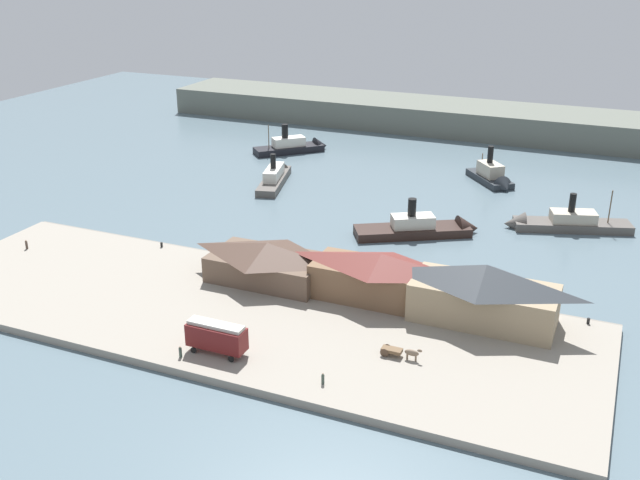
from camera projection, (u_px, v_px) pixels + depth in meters
ground_plane at (296, 263)px, 132.37m from camera, size 320.00×320.00×0.00m
quay_promenade at (236, 313)px, 113.43m from camera, size 110.00×36.00×1.20m
seawall_edge at (288, 268)px, 129.12m from camera, size 110.00×0.80×1.00m
ferry_shed_west_terminal at (268, 261)px, 121.93m from camera, size 19.36×11.06×6.66m
ferry_shed_east_terminal at (381, 276)px, 114.95m from camera, size 21.93×9.02×7.83m
ferry_shed_central_terminal at (484, 293)px, 108.07m from camera, size 21.55×9.80×9.17m
street_tram at (216, 336)px, 100.31m from camera, size 8.43×2.96×4.58m
horse_cart at (399, 351)px, 99.87m from camera, size 5.70×1.49×1.87m
pedestrian_standing_center at (180, 352)px, 99.96m from camera, size 0.42×0.42×1.70m
pedestrian_by_tram at (27, 245)px, 135.22m from camera, size 0.44×0.44×1.78m
pedestrian_near_west_shed at (323, 379)px, 93.90m from camera, size 0.40×0.40×1.62m
mooring_post_east at (588, 321)px, 108.83m from camera, size 0.44×0.44×0.90m
mooring_post_center_west at (216, 254)px, 132.09m from camera, size 0.44×0.44×0.90m
mooring_post_west at (162, 245)px, 136.15m from camera, size 0.44×0.44×0.90m
ferry_moored_east at (276, 176)px, 176.66m from camera, size 10.18×22.98×8.83m
ferry_approaching_west at (296, 146)px, 201.93m from camera, size 18.44×18.35×9.74m
ferry_approaching_east at (493, 177)px, 174.98m from camera, size 14.00×15.52×10.38m
ferry_outer_harbor at (558, 223)px, 147.55m from camera, size 25.28×12.71×10.07m
ferry_departing_north at (428, 228)px, 144.82m from camera, size 24.22×17.49×9.50m
far_headland at (448, 117)px, 224.44m from camera, size 180.00×24.00×8.00m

